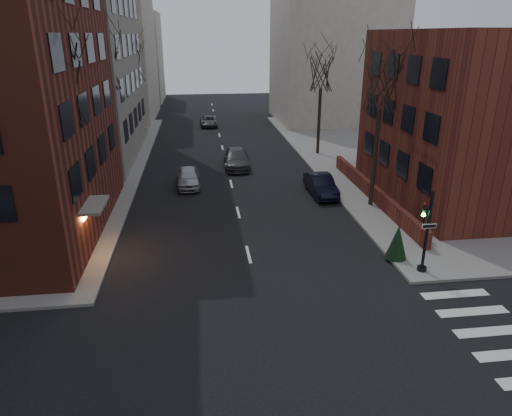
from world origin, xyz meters
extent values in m
cube|color=maroon|center=(16.50, 19.00, 5.50)|extent=(12.00, 14.00, 11.00)
cube|color=maroon|center=(9.30, 19.00, 0.65)|extent=(0.35, 16.00, 1.00)
cube|color=beige|center=(-15.00, 55.00, 9.00)|extent=(14.00, 16.00, 18.00)
cube|color=beige|center=(15.00, 50.00, 8.00)|extent=(14.00, 14.00, 16.00)
cube|color=beige|center=(-13.00, 72.00, 7.00)|extent=(10.00, 12.00, 14.00)
cylinder|color=black|center=(8.00, 9.00, 2.15)|extent=(0.14, 0.14, 4.00)
cylinder|color=black|center=(8.00, 9.00, 0.25)|extent=(0.44, 0.44, 0.20)
imported|color=black|center=(7.75, 9.00, 3.00)|extent=(0.16, 0.20, 1.00)
sphere|color=#19FF4C|center=(7.68, 8.95, 3.05)|extent=(0.18, 0.18, 0.18)
cube|color=white|center=(8.00, 8.88, 2.50)|extent=(0.70, 0.03, 0.22)
cylinder|color=#2D231C|center=(-8.80, 14.00, 3.47)|extent=(0.28, 0.28, 6.65)
cylinder|color=#2D231C|center=(-8.80, 26.00, 3.65)|extent=(0.28, 0.28, 7.00)
cylinder|color=#2D231C|center=(-8.80, 40.00, 3.30)|extent=(0.28, 0.28, 6.30)
cylinder|color=#2D231C|center=(8.80, 18.00, 3.30)|extent=(0.28, 0.28, 6.30)
cylinder|color=#2D231C|center=(8.80, 32.00, 3.12)|extent=(0.28, 0.28, 5.95)
cylinder|color=black|center=(-8.20, 22.00, 3.15)|extent=(0.12, 0.12, 6.00)
sphere|color=#FFA54C|center=(-8.20, 22.00, 6.25)|extent=(0.36, 0.36, 0.36)
cylinder|color=black|center=(-8.20, 42.00, 3.15)|extent=(0.12, 0.12, 6.00)
sphere|color=#FFA54C|center=(-8.20, 42.00, 6.25)|extent=(0.36, 0.36, 0.36)
imported|color=black|center=(6.12, 20.71, 0.73)|extent=(1.64, 4.45, 1.45)
imported|color=#A5A5AA|center=(-3.23, 23.79, 0.71)|extent=(1.84, 4.23, 1.42)
imported|color=#3D3D41|center=(0.82, 28.60, 0.76)|extent=(2.34, 5.29, 1.51)
imported|color=#434247|center=(-1.04, 47.55, 0.61)|extent=(2.11, 4.40, 1.21)
cube|color=silver|center=(9.66, 12.07, 0.65)|extent=(0.57, 0.70, 0.99)
cone|color=black|center=(7.30, 10.42, 1.03)|extent=(1.22, 1.22, 1.76)
camera|label=1|loc=(-2.28, -9.14, 10.74)|focal=32.00mm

